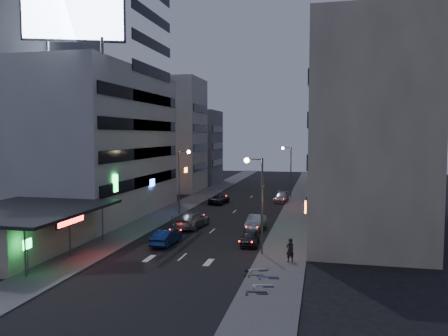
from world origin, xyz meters
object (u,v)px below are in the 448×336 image
(parked_car_left, at_px, (219,199))
(parked_car_right_near, at_px, (250,238))
(scooter_blue, at_px, (279,268))
(scooter_silver_b, at_px, (266,261))
(person, at_px, (290,250))
(scooter_black_b, at_px, (263,267))
(parked_car_right_far, at_px, (281,197))
(parked_car_right_mid, at_px, (256,223))
(road_car_blue, at_px, (166,237))
(road_car_silver, at_px, (191,220))
(scooter_black_a, at_px, (268,282))
(scooter_silver_a, at_px, (273,276))

(parked_car_left, bearing_deg, parked_car_right_near, 116.38)
(scooter_blue, bearing_deg, scooter_silver_b, 30.22)
(person, distance_m, scooter_black_b, 3.95)
(scooter_blue, distance_m, scooter_black_b, 1.18)
(parked_car_right_far, bearing_deg, scooter_silver_b, -85.57)
(parked_car_right_far, xyz_separation_m, scooter_blue, (3.04, -35.16, 0.03))
(parked_car_right_mid, bearing_deg, parked_car_left, 118.35)
(parked_car_right_far, bearing_deg, scooter_blue, -83.95)
(parked_car_right_near, bearing_deg, road_car_blue, -171.16)
(parked_car_left, bearing_deg, scooter_blue, 116.88)
(road_car_silver, height_order, scooter_black_b, road_car_silver)
(parked_car_right_mid, bearing_deg, parked_car_right_far, 90.35)
(parked_car_right_near, bearing_deg, person, -55.24)
(parked_car_right_mid, relative_size, road_car_blue, 1.08)
(scooter_silver_b, bearing_deg, parked_car_right_near, -3.21)
(road_car_blue, bearing_deg, parked_car_right_mid, -128.03)
(parked_car_right_mid, height_order, road_car_silver, road_car_silver)
(parked_car_right_near, bearing_deg, parked_car_right_far, 85.10)
(parked_car_right_far, relative_size, person, 2.55)
(person, relative_size, scooter_black_a, 0.93)
(parked_car_right_near, relative_size, road_car_blue, 0.90)
(person, bearing_deg, parked_car_right_near, -85.23)
(parked_car_right_near, relative_size, scooter_black_a, 1.92)
(parked_car_right_near, bearing_deg, scooter_silver_a, -76.74)
(parked_car_right_far, height_order, scooter_silver_b, parked_car_right_far)
(parked_car_right_mid, xyz_separation_m, parked_car_right_far, (0.89, 19.93, -0.07))
(parked_car_right_far, height_order, scooter_black_a, parked_car_right_far)
(parked_car_right_near, bearing_deg, road_car_silver, 136.77)
(scooter_black_a, distance_m, scooter_black_b, 3.41)
(scooter_black_b, bearing_deg, scooter_silver_b, -18.48)
(parked_car_right_far, bearing_deg, parked_car_left, -157.29)
(parked_car_right_mid, distance_m, scooter_silver_a, 17.31)
(parked_car_right_far, distance_m, person, 31.50)
(scooter_black_a, xyz_separation_m, scooter_black_b, (-0.72, 3.33, -0.11))
(person, relative_size, scooter_blue, 0.95)
(parked_car_right_mid, relative_size, scooter_black_a, 2.29)
(parked_car_left, xyz_separation_m, scooter_black_b, (10.63, -31.42, -0.01))
(parked_car_right_near, xyz_separation_m, parked_car_left, (-8.26, 22.85, -0.02))
(road_car_silver, height_order, scooter_silver_a, road_car_silver)
(parked_car_left, height_order, road_car_silver, road_car_silver)
(parked_car_right_near, distance_m, scooter_black_b, 8.89)
(parked_car_left, height_order, scooter_blue, scooter_blue)
(parked_car_right_mid, xyz_separation_m, scooter_black_a, (3.51, -18.28, -0.03))
(parked_car_right_near, height_order, road_car_silver, road_car_silver)
(parked_car_right_near, distance_m, parked_car_right_far, 26.31)
(parked_car_right_mid, height_order, parked_car_right_far, parked_car_right_mid)
(parked_car_left, distance_m, scooter_blue, 33.82)
(parked_car_right_near, relative_size, scooter_silver_a, 1.95)
(scooter_black_a, bearing_deg, scooter_silver_b, 0.36)
(scooter_silver_a, bearing_deg, parked_car_right_mid, -1.74)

